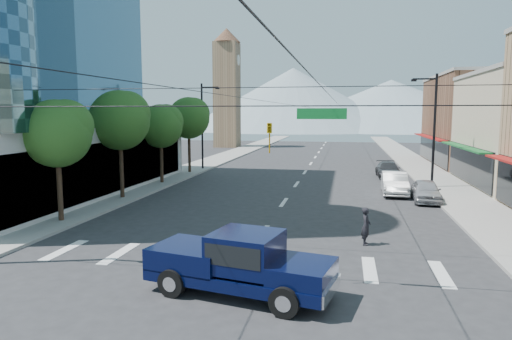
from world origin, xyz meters
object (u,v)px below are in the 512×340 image
object	(u,v)px
pedestrian	(366,226)
parked_car_near	(426,191)
pickup_truck	(239,262)
parked_car_far	(388,170)
parked_car_mid	(395,183)

from	to	relation	value
pedestrian	parked_car_near	bearing A→B (deg)	-13.29
pickup_truck	parked_car_near	world-z (taller)	pickup_truck
pedestrian	pickup_truck	bearing A→B (deg)	155.02
pedestrian	parked_car_near	world-z (taller)	pedestrian
pickup_truck	parked_car_near	distance (m)	19.95
pedestrian	parked_car_far	distance (m)	22.92
parked_car_near	parked_car_far	bearing A→B (deg)	100.09
parked_car_mid	parked_car_far	xyz separation A→B (m)	(0.33, 8.98, -0.11)
pedestrian	parked_car_mid	distance (m)	14.00
pedestrian	parked_car_mid	xyz separation A→B (m)	(2.62, 13.75, -0.04)
pedestrian	parked_car_far	size ratio (longest dim) A/B	0.35
parked_car_mid	pickup_truck	bearing A→B (deg)	-107.19
parked_car_near	pickup_truck	bearing A→B (deg)	-113.33
parked_car_near	parked_car_mid	world-z (taller)	parked_car_mid
pickup_truck	pedestrian	xyz separation A→B (m)	(4.35, 6.67, -0.24)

